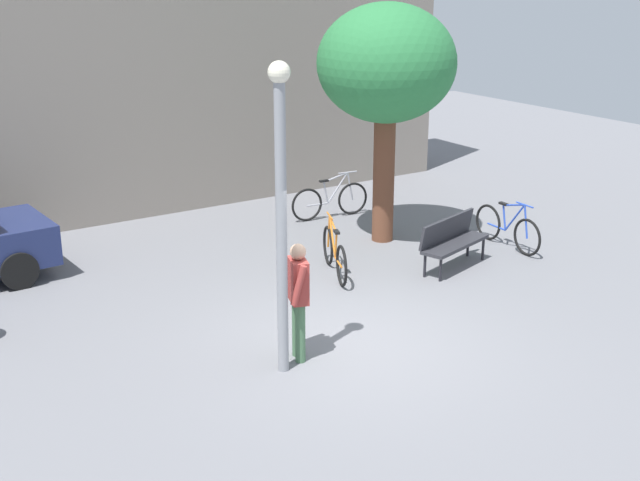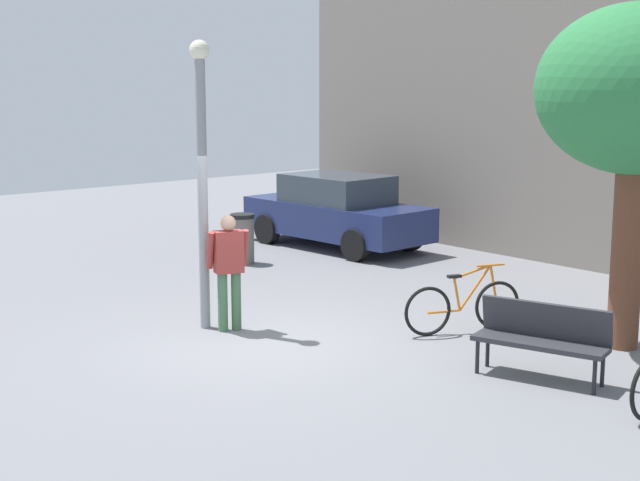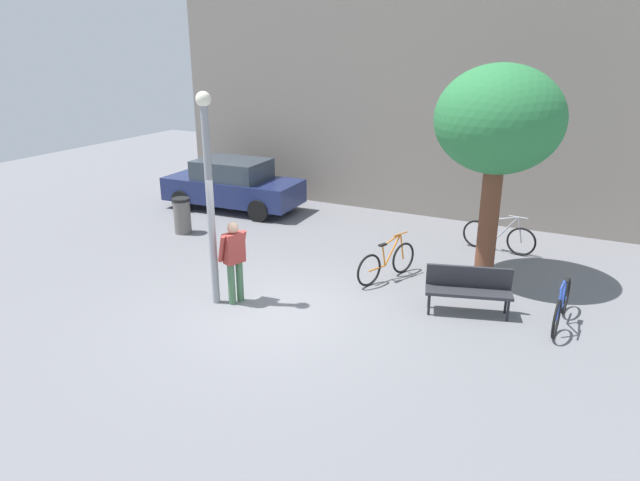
# 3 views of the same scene
# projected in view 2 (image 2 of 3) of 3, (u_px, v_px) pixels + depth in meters

# --- Properties ---
(ground_plane) EXTENTS (36.00, 36.00, 0.00)m
(ground_plane) POSITION_uv_depth(u_px,v_px,m) (266.00, 344.00, 12.64)
(ground_plane) COLOR slate
(building_facade) EXTENTS (15.40, 2.00, 7.38)m
(building_facade) POSITION_uv_depth(u_px,v_px,m) (624.00, 71.00, 17.44)
(building_facade) COLOR gray
(building_facade) RESTS_ON ground_plane
(lamppost) EXTENTS (0.28, 0.28, 4.10)m
(lamppost) POSITION_uv_depth(u_px,v_px,m) (202.00, 166.00, 13.05)
(lamppost) COLOR gray
(lamppost) RESTS_ON ground_plane
(person_by_lamppost) EXTENTS (0.42, 0.63, 1.67)m
(person_by_lamppost) POSITION_uv_depth(u_px,v_px,m) (229.00, 264.00, 13.15)
(person_by_lamppost) COLOR #47704C
(person_by_lamppost) RESTS_ON ground_plane
(park_bench) EXTENTS (1.67, 0.91, 0.92)m
(park_bench) POSITION_uv_depth(u_px,v_px,m) (542.00, 335.00, 11.11)
(park_bench) COLOR #2D2D33
(park_bench) RESTS_ON ground_plane
(plaza_tree) EXTENTS (2.60, 2.60, 4.54)m
(plaza_tree) POSITION_uv_depth(u_px,v_px,m) (636.00, 94.00, 11.90)
(plaza_tree) COLOR brown
(plaza_tree) RESTS_ON ground_plane
(bicycle_orange) EXTENTS (0.71, 1.70, 0.97)m
(bicycle_orange) POSITION_uv_depth(u_px,v_px,m) (464.00, 306.00, 13.13)
(bicycle_orange) COLOR black
(bicycle_orange) RESTS_ON ground_plane
(parked_car_navy) EXTENTS (4.28, 1.99, 1.55)m
(parked_car_navy) POSITION_uv_depth(u_px,v_px,m) (337.00, 211.00, 19.66)
(parked_car_navy) COLOR navy
(parked_car_navy) RESTS_ON ground_plane
(trash_bin) EXTENTS (0.47, 0.47, 0.97)m
(trash_bin) POSITION_uv_depth(u_px,v_px,m) (242.00, 239.00, 17.99)
(trash_bin) COLOR #66605B
(trash_bin) RESTS_ON ground_plane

